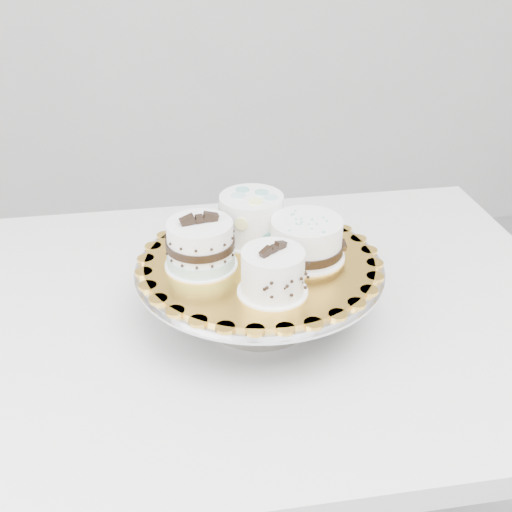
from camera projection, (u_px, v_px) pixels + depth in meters
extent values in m
cube|color=white|center=(221.00, 319.00, 1.07)|extent=(1.23, 0.83, 0.04)
cube|color=white|center=(424.00, 337.00, 1.64)|extent=(0.05, 0.05, 0.71)
cylinder|color=gray|center=(259.00, 315.00, 1.04)|extent=(0.18, 0.18, 0.01)
cylinder|color=gray|center=(259.00, 294.00, 1.02)|extent=(0.11, 0.11, 0.09)
cylinder|color=silver|center=(260.00, 266.00, 0.99)|extent=(0.37, 0.37, 0.01)
cylinder|color=silver|center=(260.00, 267.00, 0.99)|extent=(0.38, 0.38, 0.00)
cylinder|color=gold|center=(260.00, 261.00, 0.99)|extent=(0.37, 0.37, 0.01)
cylinder|color=white|center=(273.00, 291.00, 0.91)|extent=(0.10, 0.10, 0.00)
cylinder|color=white|center=(273.00, 271.00, 0.89)|extent=(0.12, 0.12, 0.06)
cylinder|color=white|center=(201.00, 264.00, 0.97)|extent=(0.11, 0.11, 0.00)
cylinder|color=white|center=(200.00, 243.00, 0.95)|extent=(0.11, 0.11, 0.07)
cylinder|color=#A3CDCF|center=(201.00, 258.00, 0.97)|extent=(0.10, 0.10, 0.02)
cylinder|color=black|center=(200.00, 243.00, 0.95)|extent=(0.10, 0.10, 0.01)
cylinder|color=white|center=(252.00, 237.00, 1.05)|extent=(0.11, 0.11, 0.00)
cylinder|color=white|center=(252.00, 217.00, 1.03)|extent=(0.13, 0.13, 0.07)
cylinder|color=white|center=(305.00, 256.00, 0.99)|extent=(0.12, 0.12, 0.00)
cylinder|color=white|center=(306.00, 238.00, 0.98)|extent=(0.11, 0.11, 0.06)
cylinder|color=black|center=(306.00, 247.00, 0.99)|extent=(0.11, 0.11, 0.01)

